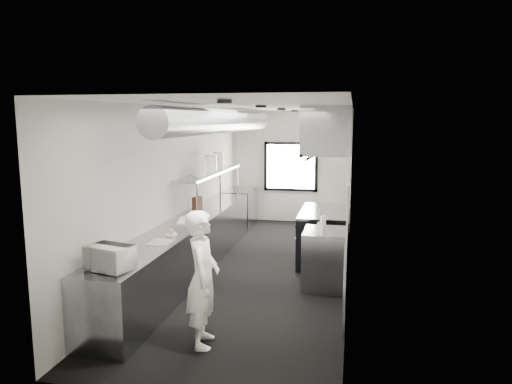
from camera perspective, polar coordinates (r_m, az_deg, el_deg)
The scene contains 35 objects.
floor at distance 8.41m, azimuth 0.52°, elevation -9.16°, with size 3.00×8.00×0.01m, color black.
ceiling at distance 8.01m, azimuth 0.55°, elevation 10.27°, with size 3.00×8.00×0.01m, color silver.
wall_back at distance 12.01m, azimuth 4.20°, elevation 3.06°, with size 3.00×0.02×2.80m, color #B5B3AB.
wall_front at distance 4.32m, azimuth -9.78°, elevation -7.36°, with size 3.00×0.02×2.80m, color #B5B3AB.
wall_left at distance 8.51m, azimuth -9.43°, elevation 0.61°, with size 0.02×8.00×2.80m, color #B5B3AB.
wall_right at distance 7.95m, azimuth 11.21°, elevation -0.01°, with size 0.02×8.00×2.80m, color #B5B3AB.
wall_cladding at distance 8.41m, azimuth 10.92°, elevation -5.44°, with size 0.03×5.50×1.10m, color gray.
hvac_duct at distance 8.55m, azimuth -3.59°, elevation 8.48°, with size 0.40×0.40×6.40m, color gray.
service_window at distance 11.98m, azimuth 4.18°, elevation 3.05°, with size 1.36×0.05×1.25m.
exhaust_hood at distance 8.57m, azimuth 8.73°, elevation 7.33°, with size 0.81×2.20×0.88m.
prep_counter at distance 8.12m, azimuth -8.21°, elevation -6.61°, with size 0.70×6.00×0.90m, color gray.
pass_shelf at distance 9.33m, azimuth -5.48°, elevation 2.23°, with size 0.45×3.00×0.68m.
range at distance 8.83m, azimuth 8.06°, elevation -5.22°, with size 0.88×1.60×0.94m.
bottle_station at distance 7.48m, azimuth 8.24°, elevation -7.95°, with size 0.65×0.80×0.90m, color gray.
far_work_table at distance 11.58m, azimuth -2.02°, elevation -1.89°, with size 0.70×1.20×0.90m, color gray.
notice_sheet_a at distance 6.73m, azimuth 10.92°, elevation 0.15°, with size 0.02×0.28×0.38m, color silver.
notice_sheet_b at distance 6.39m, azimuth 10.86°, elevation -0.75°, with size 0.02×0.28×0.38m, color silver.
line_cook at distance 5.53m, azimuth -6.41°, elevation -10.28°, with size 0.58×0.38×1.58m, color white.
microwave at distance 5.66m, azimuth -17.16°, elevation -7.54°, with size 0.47×0.35×0.28m, color silver.
deli_tub_a at distance 6.16m, azimuth -15.87°, elevation -7.00°, with size 0.14×0.14×0.10m, color silver.
deli_tub_b at distance 6.23m, azimuth -16.55°, elevation -6.87°, with size 0.14×0.14×0.10m, color silver.
newspaper at distance 6.72m, azimuth -11.40°, elevation -5.93°, with size 0.29×0.36×0.01m, color silver.
small_plate at distance 7.13m, azimuth -10.15°, elevation -5.02°, with size 0.18×0.18×0.02m, color white.
pastry at distance 7.12m, azimuth -10.16°, elevation -4.63°, with size 0.09×0.09×0.09m, color tan.
cutting_board at distance 8.05m, azimuth -7.76°, elevation -3.37°, with size 0.43×0.57×0.02m, color white.
knife_block at distance 9.01m, azimuth -7.07°, elevation -1.33°, with size 0.10×0.22×0.24m, color #4C2A1B.
plate_stack_a at distance 8.66m, azimuth -6.79°, elevation 2.91°, with size 0.25×0.25×0.29m, color white.
plate_stack_b at distance 9.15m, azimuth -5.85°, elevation 3.21°, with size 0.22×0.22×0.28m, color white.
plate_stack_c at distance 9.36m, azimuth -5.43°, elevation 3.53°, with size 0.24×0.24×0.34m, color white.
plate_stack_d at distance 9.85m, azimuth -4.55°, elevation 3.84°, with size 0.23×0.23×0.36m, color white.
squeeze_bottle_a at distance 7.03m, azimuth 7.99°, elevation -4.52°, with size 0.06×0.06×0.17m, color white.
squeeze_bottle_b at distance 7.16m, azimuth 7.58°, elevation -4.29°, with size 0.05×0.05×0.16m, color white.
squeeze_bottle_c at distance 7.40m, azimuth 7.90°, elevation -3.88°, with size 0.05×0.05×0.16m, color white.
squeeze_bottle_d at distance 7.47m, azimuth 7.95°, elevation -3.64°, with size 0.06×0.06×0.19m, color white.
squeeze_bottle_e at distance 7.62m, azimuth 8.16°, elevation -3.42°, with size 0.06×0.06×0.18m, color white.
Camera 1 is at (1.53, -7.86, 2.59)m, focal length 33.33 mm.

